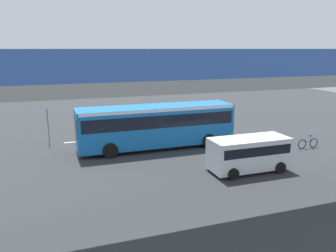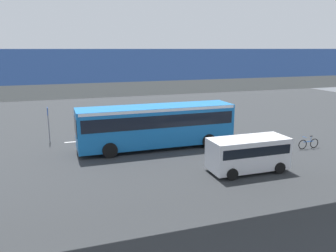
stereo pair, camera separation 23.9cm
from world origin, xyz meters
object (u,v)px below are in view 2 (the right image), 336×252
object	(u,v)px
city_bus	(156,123)
bicycle_blue	(308,144)
parked_van	(248,152)
traffic_sign	(48,119)
pedestrian	(171,124)

from	to	relation	value
city_bus	bicycle_blue	bearing A→B (deg)	159.96
parked_van	traffic_sign	xyz separation A→B (m)	(11.34, -10.51, 0.71)
pedestrian	traffic_sign	size ratio (longest dim) A/B	0.64
city_bus	pedestrian	distance (m)	4.39
pedestrian	city_bus	bearing A→B (deg)	56.30
city_bus	parked_van	xyz separation A→B (m)	(-3.78, 6.48, -0.70)
parked_van	pedestrian	bearing A→B (deg)	-82.06
city_bus	traffic_sign	xyz separation A→B (m)	(7.56, -4.03, 0.01)
parked_van	traffic_sign	bearing A→B (deg)	-42.83
city_bus	bicycle_blue	world-z (taller)	city_bus
parked_van	traffic_sign	world-z (taller)	traffic_sign
city_bus	bicycle_blue	size ratio (longest dim) A/B	6.52
city_bus	parked_van	size ratio (longest dim) A/B	2.40
bicycle_blue	traffic_sign	world-z (taller)	traffic_sign
parked_van	pedestrian	world-z (taller)	parked_van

